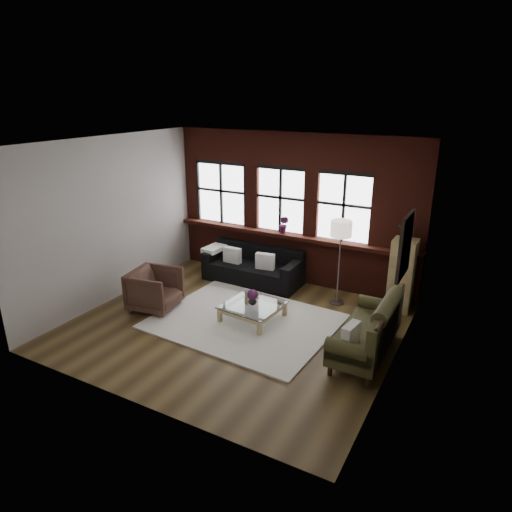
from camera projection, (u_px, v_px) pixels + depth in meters
The scene contains 26 objects.
floor at pixel (235, 325), 8.18m from camera, with size 5.50×5.50×0.00m, color #413018.
ceiling at pixel (232, 143), 7.10m from camera, with size 5.50×5.50×0.00m, color white.
wall_back at pixel (295, 209), 9.70m from camera, with size 5.50×5.50×0.00m, color #ACA6A0.
wall_front at pixel (128, 295), 5.58m from camera, with size 5.50×5.50×0.00m, color #ACA6A0.
wall_left at pixel (113, 220), 8.88m from camera, with size 5.00×5.00×0.00m, color #ACA6A0.
wall_right at pixel (401, 269), 6.40m from camera, with size 5.00×5.00×0.00m, color #ACA6A0.
brick_backwall at pixel (293, 209), 9.66m from camera, with size 5.50×0.12×3.20m, color #4B1A11, non-canonical shape.
sill_ledge at pixel (291, 236), 9.77m from camera, with size 5.50×0.30×0.08m, color #4B1A11.
window_left at pixel (222, 194), 10.42m from camera, with size 1.38×0.10×1.50m, color black, non-canonical shape.
window_mid at pixel (281, 201), 9.75m from camera, with size 1.38×0.10×1.50m, color black, non-canonical shape.
window_right at pixel (344, 208), 9.12m from camera, with size 1.38×0.10×1.50m, color black, non-canonical shape.
wall_poster at pixel (405, 246), 6.58m from camera, with size 0.05×0.74×0.94m, color black, non-canonical shape.
shag_rug at pixel (244, 321), 8.29m from camera, with size 3.13×2.46×0.03m, color silver.
dark_sofa at pixel (253, 265), 9.93m from camera, with size 2.13×0.86×0.77m, color black, non-canonical shape.
pillow_a at pixel (232, 255), 9.99m from camera, with size 0.40×0.14×0.34m, color white.
pillow_b at pixel (265, 261), 9.62m from camera, with size 0.40×0.14×0.34m, color white.
vintage_settee at pixel (366, 326), 7.12m from camera, with size 0.83×1.87×1.00m, color #333217, non-canonical shape.
pillow_settee at pixel (351, 335), 6.65m from camera, with size 0.14×0.38×0.34m, color white.
armchair at pixel (155, 290), 8.69m from camera, with size 0.84×0.87×0.79m, color #432A21.
coffee_table at pixel (253, 312), 8.31m from camera, with size 0.97×0.97×0.33m, color tan, non-canonical shape.
vase at pixel (253, 301), 8.23m from camera, with size 0.15×0.15×0.16m, color #B2B2B2.
flowers at pixel (253, 295), 8.19m from camera, with size 0.19×0.19×0.19m, color #511B47.
drawer_chest at pixel (402, 276), 8.54m from camera, with size 0.43×0.43×1.41m, color tan.
potted_plant_top at pixel (407, 231), 8.25m from camera, with size 0.31×0.27×0.35m, color #2D5923.
floor_lamp at pixel (339, 260), 8.74m from camera, with size 0.40×0.40×1.84m, color #A5A5A8, non-canonical shape.
sill_plant at pixel (284, 225), 9.74m from camera, with size 0.22×0.17×0.39m, color #511B47.
Camera 1 is at (3.81, -6.21, 3.95)m, focal length 32.00 mm.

